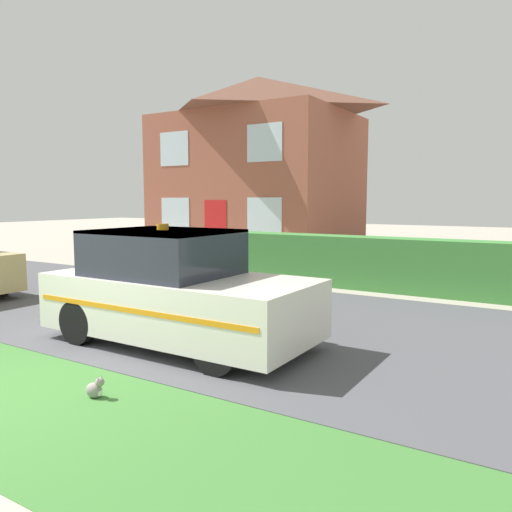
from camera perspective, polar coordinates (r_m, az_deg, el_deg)
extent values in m
cube|color=#4C4C51|center=(9.32, -4.91, -6.61)|extent=(28.00, 6.33, 0.01)
cube|color=#3D7F38|center=(12.41, 9.18, -0.54)|extent=(11.53, 0.79, 1.24)
cylinder|color=black|center=(6.10, -4.52, -10.49)|extent=(0.64, 0.20, 0.64)
cylinder|color=black|center=(7.39, 2.79, -7.46)|extent=(0.64, 0.20, 0.64)
cylinder|color=black|center=(7.78, -19.60, -7.13)|extent=(0.64, 0.20, 0.64)
cylinder|color=black|center=(8.82, -11.55, -5.29)|extent=(0.64, 0.20, 0.64)
cube|color=silver|center=(7.38, -8.73, -5.41)|extent=(4.01, 1.79, 0.82)
cube|color=#232833|center=(7.46, -10.55, 0.43)|extent=(1.95, 1.61, 0.66)
cube|color=silver|center=(7.43, -10.60, 2.80)|extent=(1.95, 1.61, 0.04)
cube|color=orange|center=(6.73, -13.70, -6.15)|extent=(3.81, 0.01, 0.07)
cube|color=orange|center=(8.06, -4.61, -3.91)|extent=(3.81, 0.01, 0.07)
cylinder|color=orange|center=(7.43, -10.61, 3.30)|extent=(0.17, 0.17, 0.09)
ellipsoid|color=gray|center=(5.78, -18.02, -14.38)|extent=(0.21, 0.16, 0.17)
ellipsoid|color=white|center=(5.74, -17.45, -14.64)|extent=(0.06, 0.08, 0.09)
sphere|color=gray|center=(5.69, -17.41, -13.59)|extent=(0.10, 0.10, 0.10)
cone|color=gray|center=(5.66, -17.60, -13.27)|extent=(0.04, 0.04, 0.04)
cone|color=gray|center=(5.70, -17.25, -13.13)|extent=(0.04, 0.04, 0.04)
cylinder|color=gray|center=(5.89, -18.04, -14.67)|extent=(0.16, 0.05, 0.03)
cylinder|color=black|center=(12.36, -27.13, -2.58)|extent=(0.62, 0.21, 0.62)
cube|color=#93513D|center=(21.12, 0.26, 8.19)|extent=(7.41, 5.86, 5.52)
pyramid|color=brown|center=(21.53, 0.27, 17.72)|extent=(7.78, 6.15, 1.62)
cube|color=red|center=(18.74, -4.66, 3.17)|extent=(1.00, 0.02, 2.10)
cube|color=silver|center=(19.94, -9.21, 4.73)|extent=(1.40, 0.02, 1.30)
cube|color=silver|center=(17.55, 0.94, 4.59)|extent=(1.40, 0.02, 1.30)
cube|color=silver|center=(20.03, -9.34, 12.00)|extent=(1.40, 0.02, 1.30)
cube|color=silver|center=(17.65, 0.96, 12.85)|extent=(1.40, 0.02, 1.30)
cube|color=#474C8C|center=(12.77, 23.47, -1.33)|extent=(0.69, 0.73, 1.00)
cube|color=navy|center=(12.72, 23.58, 1.13)|extent=(0.73, 0.77, 0.10)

